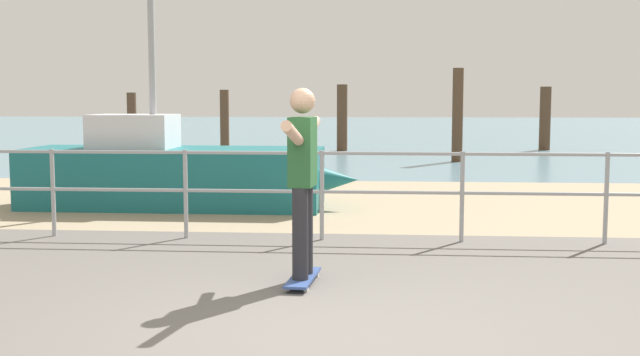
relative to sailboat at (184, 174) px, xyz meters
The scene contains 11 objects.
beach_strip 2.66m from the sailboat, 19.03° to the left, with size 24.00×6.00×0.04m, color tan.
sea_surface 28.96m from the sailboat, 85.11° to the left, with size 72.00×50.00×0.04m, color slate.
railing_fence 2.94m from the sailboat, 60.20° to the right, with size 11.18×0.05×1.05m.
sailboat is the anchor object (origin of this frame).
skateboard 5.22m from the sailboat, 64.36° to the right, with size 0.26×0.81×0.08m.
skateboarder 5.23m from the sailboat, 64.36° to the right, with size 0.23×1.45×1.65m.
groyne_post_0 12.50m from the sailboat, 111.43° to the left, with size 0.28×0.28×1.80m, color #513826.
groyne_post_1 10.19m from the sailboat, 98.08° to the left, with size 0.25×0.25×1.86m, color #513826.
groyne_post_2 12.72m from the sailboat, 82.30° to the left, with size 0.32×0.32×2.05m, color #513826.
groyne_post_3 10.02m from the sailboat, 61.06° to the left, with size 0.27×0.27×2.39m, color #513826.
groyne_post_4 15.66m from the sailboat, 59.36° to the left, with size 0.34×0.34×1.98m, color #513826.
Camera 1 is at (0.47, -5.30, 1.65)m, focal length 44.09 mm.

